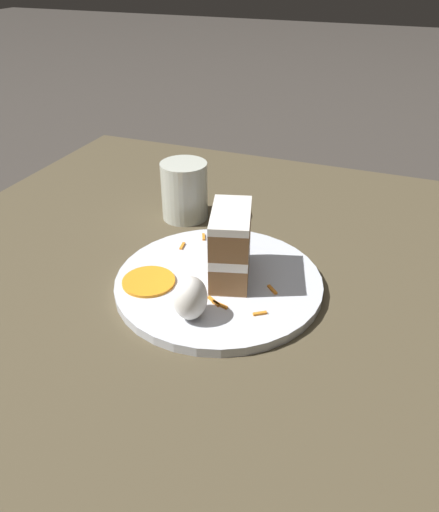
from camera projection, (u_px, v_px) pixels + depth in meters
name	position (u px, v px, depth m)	size (l,w,h in m)	color
ground_plane	(254.00, 307.00, 0.68)	(6.00, 6.00, 0.00)	#38332D
dining_table	(254.00, 301.00, 0.67)	(0.99, 1.10, 0.02)	#4C422D
plate	(219.00, 281.00, 0.68)	(0.28, 0.28, 0.01)	silver
cake_slice	(231.00, 245.00, 0.66)	(0.11, 0.08, 0.10)	brown
cream_dollop	(190.00, 298.00, 0.59)	(0.05, 0.04, 0.06)	white
orange_garnish	(149.00, 281.00, 0.67)	(0.07, 0.07, 0.00)	orange
carrot_shreds_scatter	(223.00, 281.00, 0.67)	(0.16, 0.17, 0.00)	orange
drinking_glass	(185.00, 194.00, 0.84)	(0.08, 0.08, 0.10)	beige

